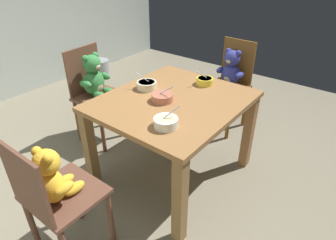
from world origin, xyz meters
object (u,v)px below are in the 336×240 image
Objects in this scene: teddy_chair_near_left at (54,188)px; porridge_bowl_cream_far_center at (147,85)px; porridge_bowl_white_near_left at (166,122)px; porridge_bowl_terracotta_center at (162,97)px; teddy_chair_near_right at (230,76)px; metal_pail at (100,69)px; dining_table at (173,113)px; teddy_chair_far_center at (95,83)px; porridge_bowl_yellow_near_right at (205,81)px.

teddy_chair_near_left reaches higher than porridge_bowl_cream_far_center.
porridge_bowl_terracotta_center is (0.26, 0.24, -0.00)m from porridge_bowl_white_near_left.
metal_pail is at bearing -89.09° from teddy_chair_near_right.
teddy_chair_near_right is (1.98, -0.02, 0.02)m from teddy_chair_near_left.
porridge_bowl_white_near_left reaches higher than metal_pail.
dining_table is 0.99m from teddy_chair_near_left.
porridge_bowl_white_near_left is 0.93× the size of porridge_bowl_terracotta_center.
teddy_chair_far_center is 1.67m from metal_pail.
teddy_chair_near_right is at bearing 43.65° from teddy_chair_far_center.
metal_pail is at bearing 44.86° from teddy_chair_near_left.
teddy_chair_far_center and teddy_chair_near_right have the same top height.
porridge_bowl_white_near_left and porridge_bowl_cream_far_center have the same top height.
teddy_chair_near_right is 1.36m from porridge_bowl_white_near_left.
teddy_chair_near_right is 5.45× the size of porridge_bowl_terracotta_center.
porridge_bowl_yellow_near_right is (0.70, 0.16, -0.00)m from porridge_bowl_white_near_left.
teddy_chair_far_center is at bearing -130.39° from metal_pail.
metal_pail is (1.13, 2.11, -0.60)m from porridge_bowl_terracotta_center.
teddy_chair_far_center is 6.59× the size of porridge_bowl_yellow_near_right.
porridge_bowl_cream_far_center is at bearing 138.08° from porridge_bowl_yellow_near_right.
teddy_chair_near_right is at bearing -0.24° from porridge_bowl_terracotta_center.
porridge_bowl_yellow_near_right is (0.35, -0.96, 0.16)m from teddy_chair_far_center.
porridge_bowl_white_near_left is at bearing -149.79° from dining_table.
teddy_chair_near_left is 1.05m from porridge_bowl_cream_far_center.
teddy_chair_far_center is at bearing 88.99° from dining_table.
teddy_chair_far_center reaches higher than dining_table.
porridge_bowl_yellow_near_right is (0.35, -0.31, -0.00)m from porridge_bowl_cream_far_center.
dining_table is 7.05× the size of porridge_bowl_white_near_left.
teddy_chair_near_left is 3.18× the size of metal_pail.
teddy_chair_far_center reaches higher than porridge_bowl_yellow_near_right.
porridge_bowl_white_near_left is 0.36m from porridge_bowl_terracotta_center.
teddy_chair_near_left is 5.21× the size of porridge_bowl_terracotta_center.
dining_table is 0.31m from porridge_bowl_cream_far_center.
porridge_bowl_white_near_left is 0.57× the size of metal_pail.
porridge_bowl_yellow_near_right is at bearing 15.85° from teddy_chair_far_center.
teddy_chair_near_right is (0.99, 0.04, -0.03)m from dining_table.
teddy_chair_near_left is at bearing 176.55° from dining_table.
teddy_chair_near_left is (-0.99, 0.06, -0.05)m from dining_table.
teddy_chair_near_right reaches higher than dining_table.
porridge_bowl_terracotta_center is 1.21× the size of porridge_bowl_yellow_near_right.
teddy_chair_near_left is 2.96m from metal_pail.
porridge_bowl_yellow_near_right is at bearing -107.50° from metal_pail.
porridge_bowl_cream_far_center is (0.35, 0.47, -0.00)m from porridge_bowl_white_near_left.
porridge_bowl_white_near_left is at bearing -22.04° from teddy_chair_near_left.
teddy_chair_near_left is 6.31× the size of porridge_bowl_yellow_near_right.
metal_pail is (1.04, 1.87, -0.60)m from porridge_bowl_cream_far_center.
teddy_chair_near_right reaches higher than porridge_bowl_terracotta_center.
teddy_chair_far_center is at bearing 110.01° from porridge_bowl_yellow_near_right.
dining_table is 2.44m from metal_pail.
porridge_bowl_cream_far_center reaches higher than dining_table.
dining_table is at bearing -31.30° from porridge_bowl_terracotta_center.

